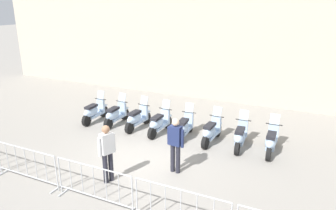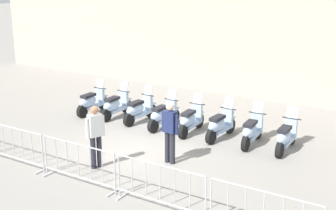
{
  "view_description": "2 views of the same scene",
  "coord_description": "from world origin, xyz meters",
  "px_view_note": "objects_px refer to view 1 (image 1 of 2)",
  "views": [
    {
      "loc": [
        4.83,
        -7.88,
        4.93
      ],
      "look_at": [
        -0.27,
        2.35,
        1.19
      ],
      "focal_mm": 33.7,
      "sensor_mm": 36.0,
      "label": 1
    },
    {
      "loc": [
        7.59,
        -10.04,
        5.07
      ],
      "look_at": [
        -0.31,
        2.1,
        0.87
      ],
      "focal_mm": 49.0,
      "sensor_mm": 36.0,
      "label": 2
    }
  ],
  "objects_px": {
    "motorcycle_0": "(94,112)",
    "barrier_segment_2": "(94,185)",
    "motorcycle_1": "(116,115)",
    "motorcycle_3": "(159,123)",
    "motorcycle_6": "(240,136)",
    "officer_near_row_end": "(107,150)",
    "barrier_segment_3": "(181,210)",
    "barrier_segment_1": "(26,165)",
    "motorcycle_5": "(211,131)",
    "motorcycle_2": "(137,118)",
    "motorcycle_4": "(184,127)",
    "officer_mid_plaza": "(175,142)",
    "motorcycle_7": "(271,141)"
  },
  "relations": [
    {
      "from": "motorcycle_0",
      "to": "motorcycle_7",
      "type": "xyz_separation_m",
      "value": [
        7.31,
        0.29,
        0.0
      ]
    },
    {
      "from": "officer_mid_plaza",
      "to": "motorcycle_0",
      "type": "bearing_deg",
      "value": 155.29
    },
    {
      "from": "motorcycle_0",
      "to": "barrier_segment_3",
      "type": "xyz_separation_m",
      "value": [
        6.14,
        -4.55,
        0.07
      ]
    },
    {
      "from": "motorcycle_5",
      "to": "motorcycle_7",
      "type": "bearing_deg",
      "value": 2.79
    },
    {
      "from": "motorcycle_2",
      "to": "motorcycle_6",
      "type": "relative_size",
      "value": 1.0
    },
    {
      "from": "motorcycle_1",
      "to": "barrier_segment_2",
      "type": "distance_m",
      "value": 5.44
    },
    {
      "from": "motorcycle_3",
      "to": "motorcycle_4",
      "type": "distance_m",
      "value": 1.05
    },
    {
      "from": "motorcycle_2",
      "to": "motorcycle_6",
      "type": "height_order",
      "value": "same"
    },
    {
      "from": "motorcycle_3",
      "to": "motorcycle_6",
      "type": "xyz_separation_m",
      "value": [
        3.14,
        0.15,
        0.0
      ]
    },
    {
      "from": "motorcycle_0",
      "to": "motorcycle_5",
      "type": "distance_m",
      "value": 5.22
    },
    {
      "from": "motorcycle_1",
      "to": "motorcycle_3",
      "type": "distance_m",
      "value": 2.09
    },
    {
      "from": "motorcycle_2",
      "to": "officer_mid_plaza",
      "type": "bearing_deg",
      "value": -40.24
    },
    {
      "from": "motorcycle_3",
      "to": "barrier_segment_3",
      "type": "height_order",
      "value": "motorcycle_3"
    },
    {
      "from": "motorcycle_1",
      "to": "barrier_segment_1",
      "type": "distance_m",
      "value": 4.78
    },
    {
      "from": "barrier_segment_2",
      "to": "officer_near_row_end",
      "type": "bearing_deg",
      "value": 107.28
    },
    {
      "from": "motorcycle_4",
      "to": "officer_near_row_end",
      "type": "height_order",
      "value": "officer_near_row_end"
    },
    {
      "from": "barrier_segment_2",
      "to": "motorcycle_5",
      "type": "bearing_deg",
      "value": 73.0
    },
    {
      "from": "barrier_segment_3",
      "to": "officer_mid_plaza",
      "type": "bearing_deg",
      "value": 117.87
    },
    {
      "from": "motorcycle_0",
      "to": "barrier_segment_2",
      "type": "xyz_separation_m",
      "value": [
        3.75,
        -4.6,
        0.07
      ]
    },
    {
      "from": "motorcycle_6",
      "to": "barrier_segment_1",
      "type": "bearing_deg",
      "value": -135.11
    },
    {
      "from": "barrier_segment_3",
      "to": "officer_near_row_end",
      "type": "bearing_deg",
      "value": 160.68
    },
    {
      "from": "barrier_segment_2",
      "to": "officer_mid_plaza",
      "type": "bearing_deg",
      "value": 63.22
    },
    {
      "from": "motorcycle_1",
      "to": "motorcycle_3",
      "type": "xyz_separation_m",
      "value": [
        2.09,
        -0.04,
        0.0
      ]
    },
    {
      "from": "motorcycle_1",
      "to": "motorcycle_3",
      "type": "bearing_deg",
      "value": -1.06
    },
    {
      "from": "motorcycle_4",
      "to": "barrier_segment_1",
      "type": "height_order",
      "value": "motorcycle_4"
    },
    {
      "from": "motorcycle_6",
      "to": "officer_near_row_end",
      "type": "relative_size",
      "value": 1.0
    },
    {
      "from": "motorcycle_7",
      "to": "barrier_segment_2",
      "type": "relative_size",
      "value": 0.75
    },
    {
      "from": "motorcycle_0",
      "to": "barrier_segment_2",
      "type": "bearing_deg",
      "value": -50.8
    },
    {
      "from": "motorcycle_4",
      "to": "officer_mid_plaza",
      "type": "distance_m",
      "value": 2.56
    },
    {
      "from": "motorcycle_0",
      "to": "motorcycle_6",
      "type": "bearing_deg",
      "value": 2.12
    },
    {
      "from": "motorcycle_1",
      "to": "motorcycle_3",
      "type": "height_order",
      "value": "same"
    },
    {
      "from": "motorcycle_1",
      "to": "barrier_segment_3",
      "type": "distance_m",
      "value": 6.91
    },
    {
      "from": "motorcycle_2",
      "to": "motorcycle_6",
      "type": "distance_m",
      "value": 4.19
    },
    {
      "from": "motorcycle_2",
      "to": "motorcycle_4",
      "type": "bearing_deg",
      "value": -0.46
    },
    {
      "from": "motorcycle_7",
      "to": "motorcycle_1",
      "type": "bearing_deg",
      "value": -178.45
    },
    {
      "from": "barrier_segment_1",
      "to": "barrier_segment_3",
      "type": "xyz_separation_m",
      "value": [
        4.77,
        0.1,
        0.0
      ]
    },
    {
      "from": "motorcycle_3",
      "to": "motorcycle_6",
      "type": "distance_m",
      "value": 3.15
    },
    {
      "from": "motorcycle_1",
      "to": "barrier_segment_3",
      "type": "xyz_separation_m",
      "value": [
        5.1,
        -4.67,
        0.07
      ]
    },
    {
      "from": "motorcycle_0",
      "to": "barrier_segment_1",
      "type": "relative_size",
      "value": 0.75
    },
    {
      "from": "motorcycle_5",
      "to": "motorcycle_1",
      "type": "bearing_deg",
      "value": -179.07
    },
    {
      "from": "motorcycle_0",
      "to": "motorcycle_7",
      "type": "height_order",
      "value": "same"
    },
    {
      "from": "barrier_segment_2",
      "to": "motorcycle_3",
      "type": "bearing_deg",
      "value": 97.6
    },
    {
      "from": "motorcycle_2",
      "to": "officer_near_row_end",
      "type": "relative_size",
      "value": 1.0
    },
    {
      "from": "motorcycle_7",
      "to": "officer_near_row_end",
      "type": "height_order",
      "value": "officer_near_row_end"
    },
    {
      "from": "barrier_segment_2",
      "to": "motorcycle_0",
      "type": "bearing_deg",
      "value": 129.2
    },
    {
      "from": "motorcycle_5",
      "to": "barrier_segment_1",
      "type": "height_order",
      "value": "motorcycle_5"
    },
    {
      "from": "barrier_segment_1",
      "to": "barrier_segment_2",
      "type": "relative_size",
      "value": 1.0
    },
    {
      "from": "motorcycle_7",
      "to": "barrier_segment_2",
      "type": "xyz_separation_m",
      "value": [
        -3.56,
        -4.89,
        0.07
      ]
    },
    {
      "from": "motorcycle_1",
      "to": "motorcycle_3",
      "type": "relative_size",
      "value": 1.0
    },
    {
      "from": "motorcycle_1",
      "to": "officer_mid_plaza",
      "type": "xyz_separation_m",
      "value": [
        3.89,
        -2.39,
        0.53
      ]
    }
  ]
}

